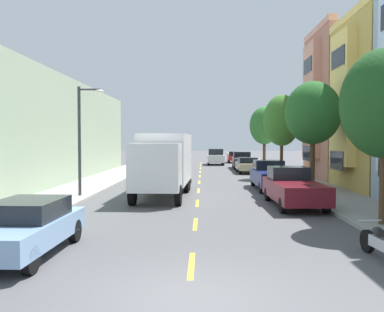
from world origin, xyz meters
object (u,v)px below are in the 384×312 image
Objects in this scene: street_tree_second at (313,113)px; parked_sedan_sky at (26,226)px; parked_motorcycle at (381,243)px; parked_sedan_champagne at (247,165)px; parked_pickup_burgundy at (293,188)px; street_lamp at (83,131)px; street_tree_third at (282,121)px; delivery_box_truck at (165,161)px; street_tree_farthest at (264,126)px; parked_pickup_charcoal at (242,161)px; street_tree_nearest at (384,104)px; parked_pickup_navy at (271,176)px; parked_sedan_orange at (158,162)px; parked_hatchback_red at (235,157)px.

street_tree_second is 17.29m from parked_sedan_sky.
parked_sedan_sky reaches higher than parked_motorcycle.
parked_sedan_champagne is 19.18m from parked_pickup_burgundy.
street_lamp is at bearing 98.34° from parked_sedan_sky.
street_tree_third is 13.64m from delivery_box_truck.
parked_sedan_champagne is at bearing -117.63° from street_tree_farthest.
parked_pickup_charcoal is at bearing 75.51° from parked_sedan_sky.
street_tree_nearest is 1.12× the size of parked_pickup_navy.
street_tree_nearest is 1.32× the size of parked_sedan_champagne.
parked_sedan_champagne is 9.69m from parked_sedan_orange.
street_tree_second is 1.15× the size of parked_pickup_navy.
parked_pickup_burgundy is 1.18× the size of parked_sedan_orange.
parked_sedan_champagne is at bearing -90.46° from parked_hatchback_red.
parked_pickup_navy is at bearing 59.69° from parked_sedan_sky.
street_tree_nearest is at bearing -84.99° from parked_sedan_champagne.
delivery_box_truck is 17.07m from parked_sedan_champagne.
parked_pickup_navy is at bearing 135.49° from street_tree_second.
parked_sedan_orange is (-8.76, 17.13, -0.08)m from parked_pickup_navy.
street_tree_second is 1.52× the size of parked_hatchback_red.
street_tree_farthest is 1.37× the size of parked_sedan_champagne.
parked_sedan_champagne is (10.21, 16.87, -2.71)m from street_lamp.
parked_hatchback_red is (-1.97, 22.85, -3.76)m from street_tree_third.
street_tree_third is 23.24m from parked_hatchback_red.
street_tree_second is at bearing 50.49° from parked_sedan_sky.
street_tree_third is 16.92m from street_lamp.
street_tree_third is at bearing 90.00° from street_tree_second.
parked_hatchback_red is at bearing 98.30° from street_tree_farthest.
parked_pickup_burgundy is 25.15m from parked_sedan_orange.
street_lamp is 0.68× the size of delivery_box_truck.
parked_pickup_navy is at bearing -105.02° from street_tree_third.
parked_sedan_sky is (-10.74, -22.37, -3.77)m from street_tree_third.
street_tree_second reaches higher than delivery_box_truck.
street_tree_second is 4.61m from parked_pickup_navy.
street_tree_second is (0.00, 9.35, 0.27)m from street_tree_nearest.
street_lamp reaches higher than delivery_box_truck.
street_tree_farthest is (-0.00, 28.05, 0.22)m from street_tree_nearest.
delivery_box_truck is at bearing 152.17° from parked_pickup_burgundy.
parked_pickup_charcoal is 25.40m from parked_pickup_burgundy.
parked_pickup_charcoal is 1.33× the size of parked_hatchback_red.
parked_pickup_charcoal is 2.61× the size of parked_motorcycle.
street_tree_third is 0.78× the size of delivery_box_truck.
street_tree_nearest reaches higher than parked_sedan_sky.
street_lamp is at bearing -166.99° from delivery_box_truck.
parked_motorcycle is at bearing -88.74° from parked_pickup_navy.
parked_pickup_burgundy is at bearing 92.36° from parked_motorcycle.
parked_sedan_sky is (-8.75, -14.97, -0.08)m from parked_pickup_navy.
parked_sedan_sky is 12.19m from parked_pickup_burgundy.
street_tree_second reaches higher than parked_sedan_sky.
street_tree_farthest is 1.37× the size of parked_sedan_orange.
parked_pickup_navy is at bearing -90.05° from parked_pickup_charcoal.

